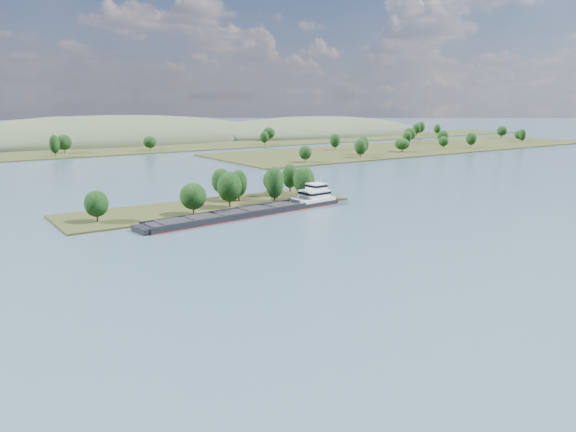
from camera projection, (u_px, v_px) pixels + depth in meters
ground at (310, 245)px, 144.93m from camera, size 1800.00×1800.00×0.00m
tree_island at (227, 195)px, 195.79m from camera, size 100.00×30.87×14.58m
right_bank at (419, 147)px, 417.00m from camera, size 320.00×90.00×13.41m
back_shoreline at (75, 153)px, 376.60m from camera, size 900.00×60.00×15.37m
hill_east at (314, 134)px, 570.84m from camera, size 260.00×140.00×36.00m
hill_west at (108, 141)px, 486.11m from camera, size 320.00×160.00×44.00m
cargo_barge at (259, 209)px, 184.44m from camera, size 75.74×17.33×10.17m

